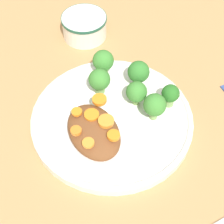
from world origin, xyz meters
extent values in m
plane|color=tan|center=(0.00, 0.00, 0.00)|extent=(4.00, 4.00, 0.00)
cylinder|color=white|center=(0.00, 0.00, 0.01)|extent=(0.29, 0.29, 0.02)
torus|color=white|center=(0.00, 0.00, 0.02)|extent=(0.29, 0.29, 0.01)
cylinder|color=white|center=(-0.24, 0.05, 0.02)|extent=(0.09, 0.09, 0.05)
cylinder|color=#235B47|center=(-0.24, 0.05, 0.05)|extent=(0.10, 0.10, 0.01)
cylinder|color=white|center=(-0.24, 0.05, 0.04)|extent=(0.08, 0.08, 0.01)
ellipsoid|color=brown|center=(0.03, -0.05, 0.03)|extent=(0.12, 0.08, 0.03)
cylinder|color=#7FA85B|center=(0.03, 0.07, 0.03)|extent=(0.01, 0.01, 0.02)
sphere|color=#3D8433|center=(0.03, 0.07, 0.05)|extent=(0.04, 0.04, 0.04)
cylinder|color=#7FA85B|center=(0.02, 0.11, 0.03)|extent=(0.02, 0.02, 0.02)
sphere|color=#286B23|center=(0.02, 0.11, 0.05)|extent=(0.03, 0.03, 0.03)
cylinder|color=#759E51|center=(-0.01, 0.05, 0.03)|extent=(0.01, 0.01, 0.02)
sphere|color=#3D8433|center=(-0.01, 0.05, 0.05)|extent=(0.04, 0.04, 0.04)
cylinder|color=#759E51|center=(-0.06, 0.01, 0.03)|extent=(0.02, 0.02, 0.02)
sphere|color=#3D8433|center=(-0.06, 0.01, 0.05)|extent=(0.04, 0.04, 0.04)
cylinder|color=#759E51|center=(-0.05, 0.08, 0.03)|extent=(0.02, 0.02, 0.02)
sphere|color=#337A2D|center=(-0.05, 0.08, 0.05)|extent=(0.04, 0.04, 0.04)
cylinder|color=#759E51|center=(-0.11, 0.03, 0.03)|extent=(0.02, 0.02, 0.02)
sphere|color=#3D8433|center=(-0.11, 0.03, 0.05)|extent=(0.04, 0.04, 0.04)
cylinder|color=orange|center=(0.03, -0.08, 0.05)|extent=(0.02, 0.02, 0.01)
cylinder|color=orange|center=(0.01, -0.04, 0.05)|extent=(0.03, 0.03, 0.00)
cylinder|color=orange|center=(0.06, -0.07, 0.05)|extent=(0.02, 0.02, 0.00)
cylinder|color=orange|center=(-0.01, -0.06, 0.05)|extent=(0.02, 0.02, 0.00)
cylinder|color=orange|center=(0.03, -0.02, 0.05)|extent=(0.03, 0.03, 0.01)
cylinder|color=orange|center=(0.06, -0.03, 0.05)|extent=(0.02, 0.02, 0.01)
cylinder|color=orange|center=(-0.02, -0.02, 0.05)|extent=(0.03, 0.03, 0.01)
camera|label=1|loc=(0.37, -0.17, 0.55)|focal=60.00mm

